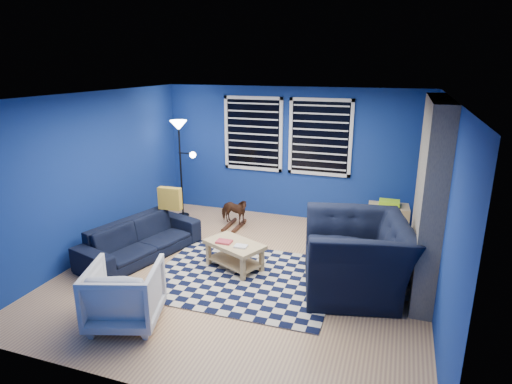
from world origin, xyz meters
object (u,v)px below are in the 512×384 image
at_px(armchair_bent, 125,294).
at_px(floor_lamp, 180,139).
at_px(rocking_horse, 234,211).
at_px(coffee_table, 234,250).
at_px(cabinet, 388,220).
at_px(armchair_big, 356,255).
at_px(sofa, 141,239).
at_px(tv, 431,161).

distance_m(armchair_bent, floor_lamp, 3.81).
height_order(rocking_horse, coffee_table, rocking_horse).
bearing_deg(cabinet, floor_lamp, 179.45).
bearing_deg(cabinet, rocking_horse, -174.03).
distance_m(rocking_horse, coffee_table, 1.66).
distance_m(armchair_bent, rocking_horse, 3.21).
distance_m(armchair_bent, coffee_table, 1.81).
bearing_deg(armchair_big, armchair_bent, -68.84).
height_order(armchair_bent, coffee_table, armchair_bent).
bearing_deg(sofa, coffee_table, -70.86).
bearing_deg(armchair_big, rocking_horse, -136.64).
relative_size(tv, floor_lamp, 0.53).
bearing_deg(coffee_table, armchair_bent, -112.29).
bearing_deg(rocking_horse, floor_lamp, 86.42).
xyz_separation_m(sofa, cabinet, (3.59, 2.10, 0.00)).
distance_m(tv, cabinet, 1.25).
xyz_separation_m(armchair_big, cabinet, (0.33, 2.03, -0.19)).
bearing_deg(sofa, rocking_horse, -13.38).
height_order(armchair_big, coffee_table, armchair_big).
bearing_deg(armchair_bent, tv, -150.29).
xyz_separation_m(armchair_bent, cabinet, (2.75, 3.69, -0.08)).
bearing_deg(cabinet, armchair_bent, -130.78).
relative_size(tv, coffee_table, 1.02).
xyz_separation_m(armchair_big, armchair_bent, (-2.42, -1.66, -0.12)).
relative_size(armchair_big, floor_lamp, 0.79).
distance_m(tv, armchair_big, 2.36).
relative_size(sofa, cabinet, 2.79).
height_order(sofa, armchair_big, armchair_big).
distance_m(armchair_big, coffee_table, 1.74).
xyz_separation_m(sofa, coffee_table, (1.53, 0.08, 0.01)).
bearing_deg(armchair_bent, rocking_horse, -109.07).
bearing_deg(tv, rocking_horse, -172.49).
distance_m(tv, rocking_horse, 3.46).
relative_size(sofa, armchair_big, 1.32).
xyz_separation_m(armchair_bent, floor_lamp, (-1.10, 3.45, 1.18)).
bearing_deg(armchair_bent, sofa, -79.88).
bearing_deg(rocking_horse, tv, -74.53).
bearing_deg(floor_lamp, cabinet, 3.56).
bearing_deg(armchair_big, sofa, -102.05).
bearing_deg(rocking_horse, cabinet, -71.96).
bearing_deg(coffee_table, floor_lamp, 135.14).
height_order(armchair_big, armchair_bent, armchair_big).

